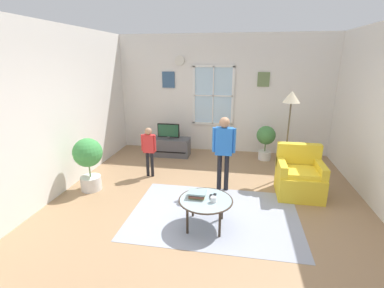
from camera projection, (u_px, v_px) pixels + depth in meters
ground_plane at (206, 212)px, 4.43m from camera, size 5.88×6.90×0.02m
back_wall at (222, 95)px, 7.02m from camera, size 5.28×0.17×2.91m
side_wall_left at (39, 116)px, 4.44m from camera, size 0.12×6.30×2.91m
area_rug at (214, 214)px, 4.34m from camera, size 2.58×1.82×0.01m
tv_stand at (169, 147)px, 6.94m from camera, size 1.03×0.45×0.45m
television at (168, 131)px, 6.81m from camera, size 0.54×0.08×0.36m
armchair at (299, 177)px, 4.91m from camera, size 0.76×0.74×0.87m
coffee_table at (206, 201)px, 3.94m from camera, size 0.77×0.77×0.43m
book_stack at (197, 194)px, 3.98m from camera, size 0.25×0.19×0.09m
cup at (213, 200)px, 3.84m from camera, size 0.08×0.08×0.08m
remote_near_books at (211, 197)px, 3.98m from camera, size 0.06×0.14×0.02m
remote_near_cup at (214, 196)px, 4.01m from camera, size 0.06×0.14×0.02m
person_blue_shirt at (224, 146)px, 4.92m from camera, size 0.41×0.19×1.37m
person_red_shirt at (149, 146)px, 5.58m from camera, size 0.31×0.14×1.03m
potted_plant_by_window at (266, 139)px, 6.56m from camera, size 0.44×0.44×0.82m
potted_plant_corner at (88, 159)px, 5.01m from camera, size 0.52×0.52×0.98m
floor_lamp at (291, 106)px, 5.25m from camera, size 0.32×0.32×1.76m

